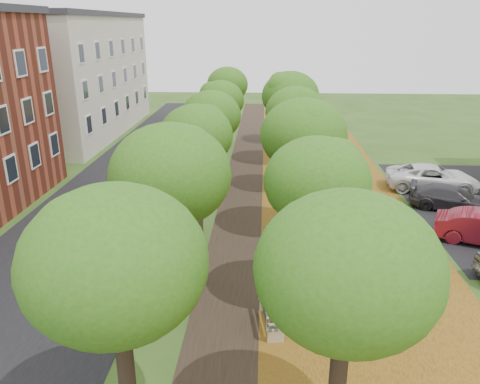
# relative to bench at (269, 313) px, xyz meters

# --- Properties ---
(street_asphalt) EXTENTS (8.00, 70.00, 0.01)m
(street_asphalt) POSITION_rel_bench_xyz_m (-8.64, 10.36, -0.47)
(street_asphalt) COLOR black
(street_asphalt) RESTS_ON ground
(footpath) EXTENTS (3.20, 70.00, 0.01)m
(footpath) POSITION_rel_bench_xyz_m (-1.14, 10.36, -0.47)
(footpath) COLOR black
(footpath) RESTS_ON ground
(leaf_verge) EXTENTS (7.50, 70.00, 0.01)m
(leaf_verge) POSITION_rel_bench_xyz_m (3.86, 10.36, -0.47)
(leaf_verge) COLOR #A2651D
(leaf_verge) RESTS_ON ground
(tree_row_west) EXTENTS (3.64, 33.64, 6.11)m
(tree_row_west) POSITION_rel_bench_xyz_m (-3.34, 10.36, 4.05)
(tree_row_west) COLOR black
(tree_row_west) RESTS_ON ground
(tree_row_east) EXTENTS (3.64, 33.64, 6.11)m
(tree_row_east) POSITION_rel_bench_xyz_m (1.46, 10.36, 4.05)
(tree_row_east) COLOR black
(tree_row_east) RESTS_ON ground
(building_cream) EXTENTS (10.30, 20.30, 10.40)m
(building_cream) POSITION_rel_bench_xyz_m (-18.14, 28.36, 4.73)
(building_cream) COLOR beige
(building_cream) RESTS_ON ground
(bench) EXTENTS (0.85, 1.99, 0.91)m
(bench) POSITION_rel_bench_xyz_m (0.00, 0.00, 0.00)
(bench) COLOR #26302A
(bench) RESTS_ON ground
(car_grey) EXTENTS (4.74, 3.21, 1.27)m
(car_grey) POSITION_rel_bench_xyz_m (9.86, 10.86, 0.16)
(car_grey) COLOR #313035
(car_grey) RESTS_ON ground
(car_white) EXTENTS (5.61, 3.03, 1.49)m
(car_white) POSITION_rel_bench_xyz_m (9.86, 14.08, 0.27)
(car_white) COLOR white
(car_white) RESTS_ON ground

